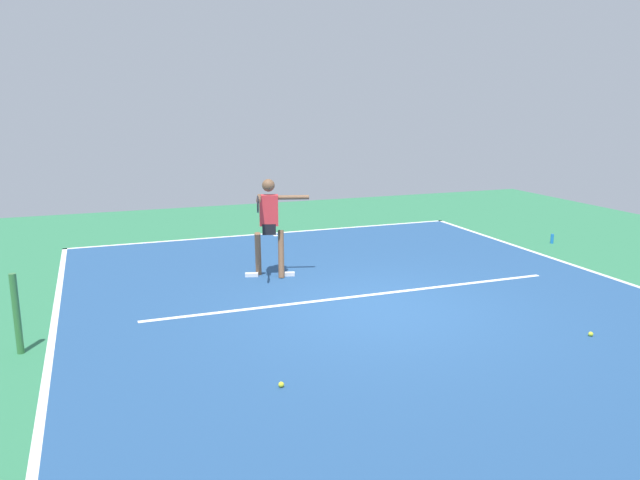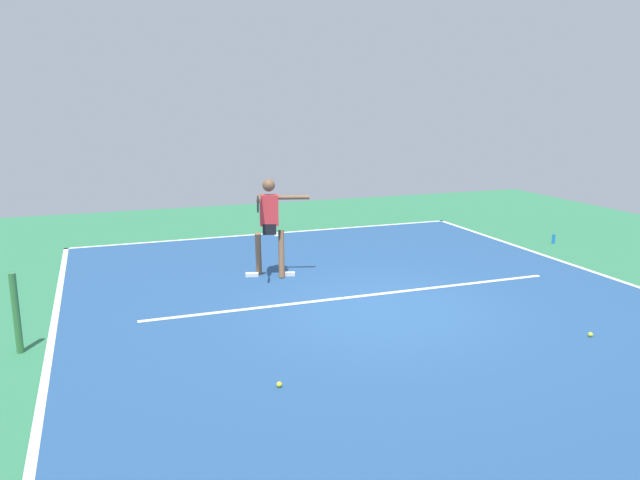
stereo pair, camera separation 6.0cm
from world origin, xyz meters
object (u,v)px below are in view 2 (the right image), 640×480
Objects in this scene: tennis_player at (270,221)px; tennis_ball_near_service_line at (591,335)px; net_post at (16,313)px; water_bottle at (554,239)px; tennis_ball_by_baseline at (279,384)px.

tennis_ball_near_service_line is at bearing 143.31° from tennis_player.
tennis_player is (-4.02, -2.34, 0.53)m from net_post.
net_post is at bearing 46.46° from tennis_player.
tennis_player is at bearing 3.62° from water_bottle.
tennis_player is 27.91× the size of tennis_ball_by_baseline.
net_post is 11.24m from water_bottle.
net_post reaches higher than tennis_ball_by_baseline.
water_bottle is at bearing -125.73° from tennis_ball_near_service_line.
net_post is 7.68m from tennis_ball_near_service_line.
tennis_player is at bearing -149.82° from net_post.
tennis_ball_by_baseline is at bearing 31.42° from water_bottle.
net_post is 4.86× the size of water_bottle.
tennis_ball_by_baseline is at bearing 143.68° from net_post.
tennis_ball_by_baseline is 9.38m from water_bottle.
tennis_ball_by_baseline is (-2.88, 2.12, -0.50)m from net_post.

